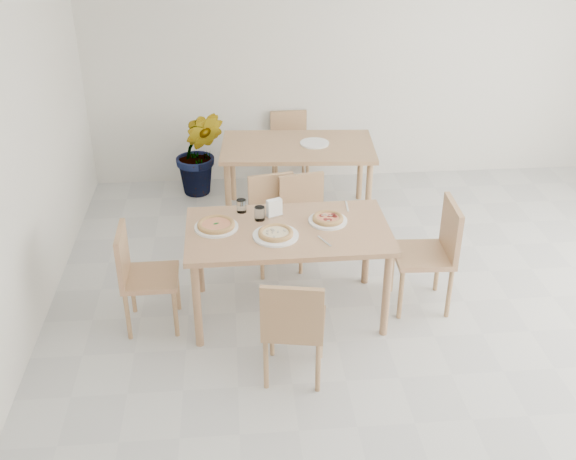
{
  "coord_description": "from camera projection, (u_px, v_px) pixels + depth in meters",
  "views": [
    {
      "loc": [
        -1.47,
        -3.55,
        3.15
      ],
      "look_at": [
        -1.08,
        0.86,
        0.74
      ],
      "focal_mm": 42.0,
      "sensor_mm": 36.0,
      "label": 1
    }
  ],
  "objects": [
    {
      "name": "main_table",
      "position": [
        288.0,
        238.0,
        5.08
      ],
      "size": [
        1.54,
        0.88,
        0.75
      ],
      "rotation": [
        0.0,
        0.0,
        0.01
      ],
      "color": "tan",
      "rests_on": "ground"
    },
    {
      "name": "chair_south",
      "position": [
        293.0,
        323.0,
        4.46
      ],
      "size": [
        0.48,
        0.48,
        0.83
      ],
      "rotation": [
        0.0,
        0.0,
        2.96
      ],
      "color": "tan",
      "rests_on": "ground"
    },
    {
      "name": "chair_north",
      "position": [
        274.0,
        215.0,
        5.85
      ],
      "size": [
        0.47,
        0.47,
        0.81
      ],
      "rotation": [
        0.0,
        0.0,
        0.18
      ],
      "color": "tan",
      "rests_on": "ground"
    },
    {
      "name": "chair_west",
      "position": [
        139.0,
        271.0,
        5.02
      ],
      "size": [
        0.42,
        0.42,
        0.83
      ],
      "rotation": [
        0.0,
        0.0,
        1.59
      ],
      "color": "tan",
      "rests_on": "ground"
    },
    {
      "name": "chair_east",
      "position": [
        434.0,
        248.0,
        5.26
      ],
      "size": [
        0.46,
        0.46,
        0.9
      ],
      "rotation": [
        0.0,
        0.0,
        -1.61
      ],
      "color": "tan",
      "rests_on": "ground"
    },
    {
      "name": "plate_margherita",
      "position": [
        216.0,
        227.0,
        5.05
      ],
      "size": [
        0.33,
        0.33,
        0.02
      ],
      "primitive_type": "cylinder",
      "color": "white",
      "rests_on": "main_table"
    },
    {
      "name": "plate_mushroom",
      "position": [
        276.0,
        236.0,
        4.94
      ],
      "size": [
        0.34,
        0.34,
        0.02
      ],
      "primitive_type": "cylinder",
      "color": "white",
      "rests_on": "main_table"
    },
    {
      "name": "plate_pepperoni",
      "position": [
        328.0,
        221.0,
        5.14
      ],
      "size": [
        0.3,
        0.3,
        0.02
      ],
      "primitive_type": "cylinder",
      "color": "white",
      "rests_on": "main_table"
    },
    {
      "name": "pizza_margherita",
      "position": [
        216.0,
        224.0,
        5.04
      ],
      "size": [
        0.29,
        0.29,
        0.03
      ],
      "rotation": [
        0.0,
        0.0,
        -0.04
      ],
      "color": "tan",
      "rests_on": "plate_margherita"
    },
    {
      "name": "pizza_mushroom",
      "position": [
        276.0,
        233.0,
        4.92
      ],
      "size": [
        0.32,
        0.32,
        0.03
      ],
      "rotation": [
        0.0,
        0.0,
        -0.29
      ],
      "color": "tan",
      "rests_on": "plate_mushroom"
    },
    {
      "name": "pizza_pepperoni",
      "position": [
        328.0,
        218.0,
        5.13
      ],
      "size": [
        0.31,
        0.31,
        0.03
      ],
      "rotation": [
        0.0,
        0.0,
        -0.38
      ],
      "color": "tan",
      "rests_on": "plate_pepperoni"
    },
    {
      "name": "tumbler_a",
      "position": [
        260.0,
        213.0,
        5.15
      ],
      "size": [
        0.08,
        0.08,
        0.11
      ],
      "primitive_type": "cylinder",
      "color": "white",
      "rests_on": "main_table"
    },
    {
      "name": "tumbler_b",
      "position": [
        241.0,
        206.0,
        5.27
      ],
      "size": [
        0.08,
        0.08,
        0.1
      ],
      "primitive_type": "cylinder",
      "color": "white",
      "rests_on": "main_table"
    },
    {
      "name": "napkin_holder",
      "position": [
        274.0,
        208.0,
        5.19
      ],
      "size": [
        0.14,
        0.11,
        0.14
      ],
      "rotation": [
        0.0,
        0.0,
        0.4
      ],
      "color": "silver",
      "rests_on": "main_table"
    },
    {
      "name": "fork_a",
      "position": [
        324.0,
        241.0,
        4.87
      ],
      "size": [
        0.09,
        0.17,
        0.01
      ],
      "primitive_type": "cube",
      "rotation": [
        0.0,
        0.0,
        0.43
      ],
      "color": "silver",
      "rests_on": "main_table"
    },
    {
      "name": "fork_b",
      "position": [
        347.0,
        206.0,
        5.37
      ],
      "size": [
        0.03,
        0.18,
        0.01
      ],
      "primitive_type": "cube",
      "rotation": [
        0.0,
        0.0,
        -0.07
      ],
      "color": "silver",
      "rests_on": "main_table"
    },
    {
      "name": "second_table",
      "position": [
        298.0,
        153.0,
        6.59
      ],
      "size": [
        1.54,
        0.95,
        0.75
      ],
      "rotation": [
        0.0,
        0.0,
        -0.07
      ],
      "color": "tan",
      "rests_on": "ground"
    },
    {
      "name": "chair_back_s",
      "position": [
        298.0,
        204.0,
        6.04
      ],
      "size": [
        0.47,
        0.47,
        0.81
      ],
      "rotation": [
        0.0,
        0.0,
        3.33
      ],
      "color": "tan",
      "rests_on": "ground"
    },
    {
      "name": "chair_back_n",
      "position": [
        289.0,
        144.0,
        7.36
      ],
      "size": [
        0.41,
        0.41,
        0.8
      ],
      "rotation": [
        0.0,
        0.0,
        0.02
      ],
      "color": "tan",
      "rests_on": "ground"
    },
    {
      "name": "plate_empty",
      "position": [
        315.0,
        143.0,
        6.57
      ],
      "size": [
        0.28,
        0.28,
        0.02
      ],
      "primitive_type": "cylinder",
      "color": "white",
      "rests_on": "second_table"
    },
    {
      "name": "potted_plant",
      "position": [
        200.0,
        153.0,
        7.12
      ],
      "size": [
        0.56,
        0.47,
        0.94
      ],
      "primitive_type": "imported",
      "rotation": [
        0.0,
        0.0,
        -0.11
      ],
      "color": "#2E6F21",
      "rests_on": "ground"
    }
  ]
}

